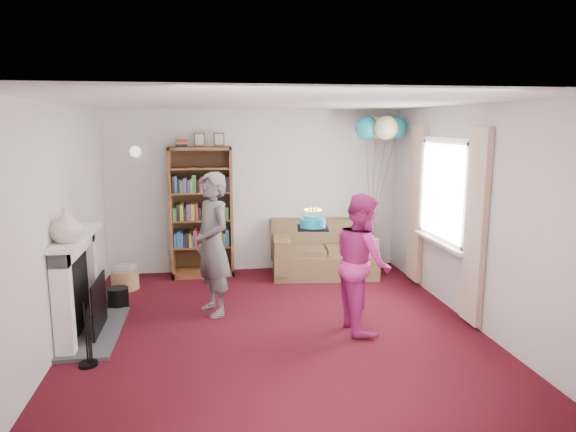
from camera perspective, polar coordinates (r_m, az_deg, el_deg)
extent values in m
plane|color=#35080B|center=(5.90, -1.26, -12.52)|extent=(5.00, 5.00, 0.00)
cube|color=silver|center=(8.00, -3.72, 2.81)|extent=(4.50, 0.02, 2.50)
cube|color=silver|center=(5.70, -24.45, -1.12)|extent=(0.02, 5.00, 2.50)
cube|color=silver|center=(6.25, 19.70, 0.13)|extent=(0.02, 5.00, 2.50)
cube|color=white|center=(5.44, -1.36, 12.58)|extent=(4.50, 5.00, 0.01)
cube|color=#3F3F42|center=(6.17, -20.71, -11.98)|extent=(0.55, 1.40, 0.04)
cube|color=white|center=(5.52, -23.74, -9.15)|extent=(0.18, 0.14, 1.06)
cube|color=white|center=(6.54, -21.33, -6.01)|extent=(0.18, 0.14, 1.06)
cube|color=white|center=(5.91, -22.74, -3.10)|extent=(0.18, 1.24, 0.16)
cube|color=white|center=(5.88, -22.52, -2.15)|extent=(0.28, 1.35, 0.05)
cube|color=black|center=(6.05, -22.58, -7.90)|extent=(0.10, 0.80, 0.86)
cube|color=black|center=(6.04, -20.24, -9.26)|extent=(0.02, 0.70, 0.60)
cylinder|color=black|center=(5.33, -21.54, -12.12)|extent=(0.18, 0.18, 0.64)
cylinder|color=black|center=(6.84, -18.35, -8.64)|extent=(0.26, 0.26, 0.26)
cube|color=white|center=(6.67, 17.28, 8.01)|extent=(0.08, 1.30, 0.08)
cube|color=white|center=(6.83, 16.72, -2.52)|extent=(0.08, 1.30, 0.08)
cube|color=white|center=(6.74, 17.23, 2.68)|extent=(0.01, 1.15, 1.20)
cube|color=white|center=(6.82, 16.48, -2.78)|extent=(0.14, 1.32, 0.04)
cube|color=beige|center=(6.05, 20.13, -1.18)|extent=(0.07, 0.38, 2.20)
cube|color=beige|center=(7.50, 14.09, 1.25)|extent=(0.07, 0.38, 2.20)
cylinder|color=gold|center=(7.92, -16.54, 7.06)|extent=(0.04, 0.12, 0.04)
sphere|color=white|center=(7.83, -16.62, 6.88)|extent=(0.16, 0.16, 0.16)
cube|color=#472B14|center=(7.96, -9.57, 0.62)|extent=(0.92, 0.04, 1.94)
cube|color=brown|center=(7.79, -12.82, 0.30)|extent=(0.04, 0.42, 1.94)
cube|color=brown|center=(7.78, -6.34, 0.48)|extent=(0.04, 0.42, 1.94)
cube|color=brown|center=(7.67, -9.79, 7.41)|extent=(0.92, 0.42, 0.04)
cube|color=brown|center=(7.98, -9.38, -6.14)|extent=(0.92, 0.42, 0.10)
cube|color=brown|center=(7.88, -9.47, -3.28)|extent=(0.84, 0.38, 0.03)
cube|color=brown|center=(7.79, -9.56, -0.35)|extent=(0.84, 0.38, 0.02)
cube|color=brown|center=(7.73, -9.65, 2.63)|extent=(0.84, 0.38, 0.02)
cube|color=brown|center=(7.69, -9.73, 5.27)|extent=(0.84, 0.38, 0.02)
cube|color=maroon|center=(7.65, -11.74, 7.94)|extent=(0.16, 0.22, 0.12)
cube|color=brown|center=(7.72, -9.82, 8.39)|extent=(0.16, 0.02, 0.20)
cube|color=brown|center=(7.72, -7.67, 8.45)|extent=(0.16, 0.02, 0.20)
cube|color=brown|center=(7.88, 4.03, -5.25)|extent=(1.55, 0.82, 0.36)
cube|color=brown|center=(8.07, 3.60, -2.52)|extent=(1.55, 0.24, 0.64)
cube|color=brown|center=(7.71, -0.71, -4.16)|extent=(0.24, 0.77, 0.50)
cube|color=brown|center=(8.00, 8.64, -3.75)|extent=(0.24, 0.77, 0.50)
cube|color=brown|center=(7.68, 1.66, -4.01)|extent=(0.66, 0.52, 0.12)
cube|color=brown|center=(7.83, 6.66, -3.79)|extent=(0.66, 0.52, 0.12)
cylinder|color=#A47E4C|center=(7.57, -17.65, -6.68)|extent=(0.38, 0.38, 0.28)
cube|color=beige|center=(7.52, -17.72, -5.43)|extent=(0.26, 0.21, 0.06)
imported|color=black|center=(6.20, -8.38, -3.12)|extent=(0.63, 0.74, 1.72)
imported|color=#BA2576|center=(5.75, 8.25, -5.10)|extent=(0.62, 0.77, 1.54)
cube|color=black|center=(5.72, 2.77, -1.33)|extent=(0.34, 0.34, 0.02)
cylinder|color=#0E8CA6|center=(5.71, 2.77, -0.74)|extent=(0.28, 0.28, 0.10)
cylinder|color=#0E8CA6|center=(5.70, 2.78, -0.15)|extent=(0.21, 0.21, 0.04)
cylinder|color=#E4657F|center=(5.71, 3.61, 0.22)|extent=(0.01, 0.01, 0.09)
sphere|color=orange|center=(5.70, 3.62, 0.72)|extent=(0.02, 0.02, 0.02)
cylinder|color=#E4657F|center=(5.75, 3.41, 0.29)|extent=(0.01, 0.01, 0.09)
sphere|color=orange|center=(5.74, 3.42, 0.79)|extent=(0.02, 0.02, 0.02)
cylinder|color=#E4657F|center=(5.77, 3.04, 0.34)|extent=(0.01, 0.01, 0.09)
sphere|color=orange|center=(5.76, 3.05, 0.83)|extent=(0.02, 0.02, 0.02)
cylinder|color=#E4657F|center=(5.77, 2.61, 0.35)|extent=(0.01, 0.01, 0.09)
sphere|color=orange|center=(5.76, 2.61, 0.84)|extent=(0.02, 0.02, 0.02)
cylinder|color=#E4657F|center=(5.75, 2.22, 0.32)|extent=(0.01, 0.01, 0.09)
sphere|color=orange|center=(5.74, 2.22, 0.81)|extent=(0.02, 0.02, 0.02)
cylinder|color=#E4657F|center=(5.72, 1.97, 0.25)|extent=(0.01, 0.01, 0.09)
sphere|color=orange|center=(5.71, 1.97, 0.75)|extent=(0.02, 0.02, 0.02)
cylinder|color=#E4657F|center=(5.67, 1.94, 0.18)|extent=(0.01, 0.01, 0.09)
sphere|color=orange|center=(5.66, 1.94, 0.68)|extent=(0.02, 0.02, 0.02)
cylinder|color=#E4657F|center=(5.63, 2.13, 0.11)|extent=(0.01, 0.01, 0.09)
sphere|color=orange|center=(5.63, 2.14, 0.61)|extent=(0.02, 0.02, 0.02)
cylinder|color=#E4657F|center=(5.61, 2.51, 0.06)|extent=(0.01, 0.01, 0.09)
sphere|color=orange|center=(5.60, 2.51, 0.56)|extent=(0.02, 0.02, 0.02)
cylinder|color=#E4657F|center=(5.61, 2.96, 0.05)|extent=(0.01, 0.01, 0.09)
sphere|color=orange|center=(5.60, 2.96, 0.56)|extent=(0.02, 0.02, 0.02)
cylinder|color=#E4657F|center=(5.63, 3.35, 0.08)|extent=(0.01, 0.01, 0.09)
sphere|color=orange|center=(5.62, 3.36, 0.59)|extent=(0.02, 0.02, 0.02)
cylinder|color=#E4657F|center=(5.66, 3.60, 0.15)|extent=(0.01, 0.01, 0.09)
sphere|color=orange|center=(5.66, 3.60, 0.65)|extent=(0.02, 0.02, 0.02)
sphere|color=#3F3F3F|center=(7.75, 9.14, -2.04)|extent=(0.02, 0.02, 0.02)
sphere|color=teal|center=(7.85, 11.83, 9.58)|extent=(0.34, 0.34, 0.34)
sphere|color=beige|center=(7.99, 9.77, 9.65)|extent=(0.34, 0.34, 0.34)
sphere|color=teal|center=(7.71, 8.72, 9.66)|extent=(0.34, 0.34, 0.34)
sphere|color=beige|center=(7.57, 10.84, 9.59)|extent=(0.34, 0.34, 0.34)
imported|color=beige|center=(5.51, -23.49, -0.95)|extent=(0.33, 0.33, 0.34)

